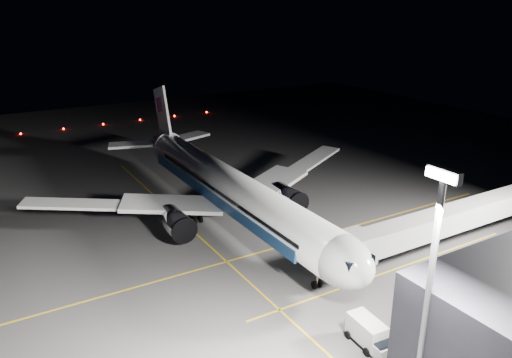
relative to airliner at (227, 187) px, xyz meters
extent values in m
plane|color=#4C4C4F|center=(1.08, 0.00, -5.16)|extent=(200.00, 200.00, 0.00)
cube|color=gold|center=(11.08, 0.00, -5.16)|extent=(0.25, 80.00, 0.01)
cube|color=gold|center=(1.08, -6.00, -5.16)|extent=(70.00, 0.25, 0.01)
cube|color=gold|center=(23.08, 10.00, -5.16)|extent=(0.25, 40.00, 0.01)
cylinder|color=silver|center=(1.08, 0.00, 0.14)|extent=(48.00, 5.60, 5.60)
ellipsoid|color=silver|center=(25.08, 0.00, 0.14)|extent=(8.96, 5.60, 5.60)
cube|color=black|center=(27.38, 0.00, 1.14)|extent=(2.20, 3.40, 0.90)
cone|color=silver|center=(-27.42, 0.00, 0.44)|extent=(9.00, 5.49, 5.49)
cube|color=navy|center=(0.08, 2.78, -0.76)|extent=(42.24, 0.25, 1.50)
cube|color=navy|center=(0.08, -2.78, -0.76)|extent=(42.24, 0.25, 1.50)
cube|color=silver|center=(-1.42, 8.00, -1.46)|extent=(11.36, 15.23, 1.53)
cube|color=silver|center=(-1.42, -8.00, -1.46)|extent=(11.36, 15.23, 1.53)
cube|color=silver|center=(-6.42, 20.50, -0.59)|extent=(8.57, 13.22, 1.31)
cube|color=silver|center=(-6.42, -20.50, -0.59)|extent=(8.57, 13.22, 1.31)
cube|color=silver|center=(-26.92, 5.20, 0.74)|extent=(6.20, 9.67, 0.45)
cube|color=silver|center=(-26.92, -5.20, 0.74)|extent=(6.20, 9.67, 0.45)
cube|color=white|center=(-25.12, 0.00, 6.34)|extent=(7.53, 0.40, 10.28)
cube|color=#C6439F|center=(-25.92, 0.00, 7.74)|extent=(3.22, 0.55, 3.22)
cylinder|color=#B7B7BF|center=(2.28, 9.00, -2.61)|extent=(5.60, 3.40, 3.40)
cylinder|color=#B7B7BF|center=(2.28, -9.00, -2.61)|extent=(5.60, 3.40, 3.40)
cylinder|color=#9999A0|center=(21.58, 0.00, -3.91)|extent=(0.26, 0.26, 2.50)
cylinder|color=black|center=(21.58, 0.00, -4.71)|extent=(0.90, 0.70, 0.90)
cylinder|color=#9999A0|center=(-1.92, 4.30, -3.91)|extent=(0.26, 0.26, 2.50)
cylinder|color=#9999A0|center=(-1.92, -4.30, -3.91)|extent=(0.26, 0.26, 2.50)
cylinder|color=black|center=(-1.92, 4.30, -4.61)|extent=(1.10, 1.60, 1.10)
cylinder|color=black|center=(-1.92, -4.30, -4.61)|extent=(1.10, 1.60, 1.10)
cube|color=#B2B2B7|center=(23.08, 20.05, -0.56)|extent=(3.00, 33.90, 2.80)
cube|color=#B2B2B7|center=(23.08, 4.20, -0.56)|extent=(3.60, 3.20, 3.40)
cylinder|color=#9999A0|center=(23.08, 4.20, -3.61)|extent=(0.70, 0.70, 3.10)
cylinder|color=black|center=(23.08, 3.30, -4.81)|extent=(0.70, 0.30, 0.70)
cylinder|color=black|center=(23.08, 5.10, -4.81)|extent=(0.70, 0.30, 0.70)
cylinder|color=#59595E|center=(41.08, -6.00, 4.84)|extent=(0.44, 0.44, 20.00)
cube|color=#59595E|center=(41.08, -6.00, 15.14)|extent=(2.40, 0.50, 0.80)
cube|color=white|center=(41.08, -6.35, 15.14)|extent=(2.20, 0.15, 0.60)
sphere|color=#FF140A|center=(-70.92, -20.00, -4.94)|extent=(0.44, 0.44, 0.44)
sphere|color=#FF140A|center=(-70.92, -10.00, -4.94)|extent=(0.44, 0.44, 0.44)
sphere|color=#FF140A|center=(-70.92, 0.00, -4.94)|extent=(0.44, 0.44, 0.44)
sphere|color=#FF140A|center=(-70.92, 10.00, -4.94)|extent=(0.44, 0.44, 0.44)
sphere|color=#FF140A|center=(-70.92, 20.00, -4.94)|extent=(0.44, 0.44, 0.44)
sphere|color=#FF140A|center=(-70.92, 30.00, -4.94)|extent=(0.44, 0.44, 0.44)
cube|color=white|center=(31.78, -2.00, -3.63)|extent=(4.07, 2.23, 2.17)
cube|color=white|center=(34.15, -2.15, -4.22)|extent=(1.70, 1.98, 1.19)
cube|color=black|center=(34.15, -2.15, -3.73)|extent=(1.29, 1.75, 0.49)
cylinder|color=black|center=(33.23, -1.05, -4.77)|extent=(0.80, 0.30, 0.79)
cylinder|color=black|center=(33.10, -3.12, -4.77)|extent=(0.80, 0.30, 0.79)
cylinder|color=black|center=(30.47, -0.88, -4.77)|extent=(0.80, 0.30, 0.79)
cylinder|color=black|center=(30.33, -2.95, -4.77)|extent=(0.80, 0.30, 0.79)
cube|color=black|center=(-1.74, 11.75, -4.37)|extent=(2.62, 1.73, 1.16)
cube|color=black|center=(-1.74, 11.75, -3.64)|extent=(1.11, 1.11, 0.63)
sphere|color=#FFF2CC|center=(-2.31, 10.96, -4.37)|extent=(0.27, 0.27, 0.27)
sphere|color=#FFF2CC|center=(-1.26, 10.90, -4.37)|extent=(0.27, 0.27, 0.27)
cylinder|color=black|center=(-0.74, 12.59, -4.85)|extent=(0.64, 0.27, 0.63)
cylinder|color=black|center=(-0.85, 10.80, -4.85)|extent=(0.64, 0.27, 0.63)
cylinder|color=black|center=(-2.63, 12.70, -4.85)|extent=(0.64, 0.27, 0.63)
cylinder|color=black|center=(-2.74, 10.92, -4.85)|extent=(0.64, 0.27, 0.63)
cone|color=#F0600A|center=(-5.82, 10.75, -4.84)|extent=(0.44, 0.44, 0.65)
cone|color=#F0600A|center=(-0.88, 10.48, -4.87)|extent=(0.39, 0.39, 0.58)
cone|color=#F0600A|center=(2.70, 5.53, -4.84)|extent=(0.43, 0.43, 0.64)
camera|label=1|loc=(60.18, -30.82, 25.12)|focal=35.00mm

